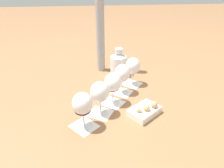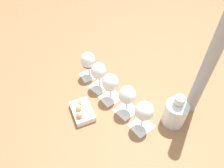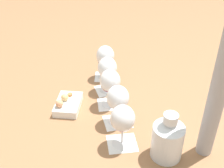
# 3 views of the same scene
# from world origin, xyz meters

# --- Properties ---
(ground_plane) EXTENTS (8.00, 8.00, 0.00)m
(ground_plane) POSITION_xyz_m (0.00, 0.00, 0.00)
(ground_plane) COLOR #936642
(tasting_card_0) EXTENTS (0.15, 0.14, 0.00)m
(tasting_card_0) POSITION_xyz_m (-0.15, -0.19, 0.00)
(tasting_card_0) COLOR white
(tasting_card_0) RESTS_ON ground_plane
(tasting_card_1) EXTENTS (0.14, 0.14, 0.00)m
(tasting_card_1) POSITION_xyz_m (-0.07, -0.10, 0.00)
(tasting_card_1) COLOR white
(tasting_card_1) RESTS_ON ground_plane
(tasting_card_2) EXTENTS (0.15, 0.14, 0.00)m
(tasting_card_2) POSITION_xyz_m (0.00, 0.01, 0.00)
(tasting_card_2) COLOR white
(tasting_card_2) RESTS_ON ground_plane
(tasting_card_3) EXTENTS (0.14, 0.14, 0.00)m
(tasting_card_3) POSITION_xyz_m (0.07, 0.09, 0.00)
(tasting_card_3) COLOR white
(tasting_card_3) RESTS_ON ground_plane
(tasting_card_4) EXTENTS (0.15, 0.15, 0.00)m
(tasting_card_4) POSITION_xyz_m (0.15, 0.18, 0.00)
(tasting_card_4) COLOR white
(tasting_card_4) RESTS_ON ground_plane
(wine_glass_0) EXTENTS (0.09, 0.09, 0.17)m
(wine_glass_0) POSITION_xyz_m (-0.15, -0.19, 0.11)
(wine_glass_0) COLOR white
(wine_glass_0) RESTS_ON tasting_card_0
(wine_glass_1) EXTENTS (0.09, 0.09, 0.17)m
(wine_glass_1) POSITION_xyz_m (-0.07, -0.10, 0.11)
(wine_glass_1) COLOR white
(wine_glass_1) RESTS_ON tasting_card_1
(wine_glass_2) EXTENTS (0.09, 0.09, 0.17)m
(wine_glass_2) POSITION_xyz_m (0.00, 0.01, 0.11)
(wine_glass_2) COLOR white
(wine_glass_2) RESTS_ON tasting_card_2
(wine_glass_3) EXTENTS (0.09, 0.09, 0.17)m
(wine_glass_3) POSITION_xyz_m (0.07, 0.09, 0.11)
(wine_glass_3) COLOR white
(wine_glass_3) RESTS_ON tasting_card_3
(wine_glass_4) EXTENTS (0.09, 0.09, 0.17)m
(wine_glass_4) POSITION_xyz_m (0.15, 0.18, 0.11)
(wine_glass_4) COLOR white
(wine_glass_4) RESTS_ON tasting_card_4
(ceramic_vase) EXTENTS (0.11, 0.11, 0.18)m
(ceramic_vase) POSITION_xyz_m (-0.08, -0.34, 0.08)
(ceramic_vase) COLOR silver
(ceramic_vase) RESTS_ON ground_plane
(snack_dish) EXTENTS (0.18, 0.17, 0.07)m
(snack_dish) POSITION_xyz_m (-0.14, 0.13, 0.02)
(snack_dish) COLOR white
(snack_dish) RESTS_ON ground_plane
(umbrella_pole) EXTENTS (0.06, 0.06, 0.72)m
(umbrella_pole) POSITION_xyz_m (0.03, -0.43, 0.36)
(umbrella_pole) COLOR #99999E
(umbrella_pole) RESTS_ON ground_plane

